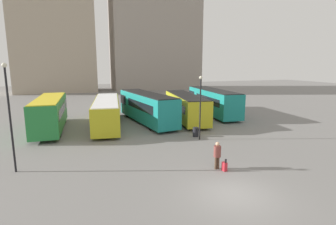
{
  "coord_description": "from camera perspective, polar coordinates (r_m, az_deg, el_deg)",
  "views": [
    {
      "loc": [
        -7.21,
        -10.46,
        6.44
      ],
      "look_at": [
        1.83,
        14.99,
        1.49
      ],
      "focal_mm": 28.0,
      "sensor_mm": 36.0,
      "label": 1
    }
  ],
  "objects": [
    {
      "name": "ground_plane",
      "position": [
        14.25,
        13.98,
        -16.83
      ],
      "size": [
        160.0,
        160.0,
        0.0
      ],
      "primitive_type": "plane",
      "color": "slate"
    },
    {
      "name": "suitcase",
      "position": [
        16.78,
        12.2,
        -11.39
      ],
      "size": [
        0.25,
        0.32,
        0.8
      ],
      "rotation": [
        0.0,
        0.0,
        1.65
      ],
      "color": "#B7232D",
      "rests_on": "ground_plane"
    },
    {
      "name": "building_block_right",
      "position": [
        72.17,
        -2.79,
        16.26
      ],
      "size": [
        22.94,
        10.08,
        27.7
      ],
      "color": "gray",
      "rests_on": "ground_plane"
    },
    {
      "name": "bus_4",
      "position": [
        34.88,
        9.69,
        2.54
      ],
      "size": [
        3.79,
        12.06,
        3.26
      ],
      "rotation": [
        0.0,
        0.0,
        1.47
      ],
      "color": "#19847F",
      "rests_on": "ground_plane"
    },
    {
      "name": "bus_1",
      "position": [
        28.65,
        -13.16,
        0.28
      ],
      "size": [
        4.18,
        12.23,
        2.84
      ],
      "rotation": [
        0.0,
        0.0,
        1.43
      ],
      "color": "gold",
      "rests_on": "ground_plane"
    },
    {
      "name": "lamp_post_0",
      "position": [
        22.52,
        7.04,
        2.17
      ],
      "size": [
        0.28,
        0.28,
        5.52
      ],
      "color": "black",
      "rests_on": "ground_plane"
    },
    {
      "name": "trash_bin",
      "position": [
        23.94,
        6.04,
        -4.24
      ],
      "size": [
        0.52,
        0.52,
        0.85
      ],
      "color": "black",
      "rests_on": "ground_plane"
    },
    {
      "name": "traveler",
      "position": [
        16.73,
        10.68,
        -8.65
      ],
      "size": [
        0.48,
        0.48,
        1.75
      ],
      "rotation": [
        0.0,
        0.0,
        1.65
      ],
      "color": "#4C3828",
      "rests_on": "ground_plane"
    },
    {
      "name": "building_block_left",
      "position": [
        69.36,
        -23.59,
        16.75
      ],
      "size": [
        17.76,
        10.7,
        30.28
      ],
      "color": "tan",
      "rests_on": "ground_plane"
    },
    {
      "name": "bus_3",
      "position": [
        30.9,
        3.78,
        1.41
      ],
      "size": [
        4.21,
        11.66,
        2.99
      ],
      "rotation": [
        0.0,
        0.0,
        1.42
      ],
      "color": "gold",
      "rests_on": "ground_plane"
    },
    {
      "name": "lamp_post_1",
      "position": [
        17.89,
        -31.27,
        0.35
      ],
      "size": [
        0.28,
        0.28,
        6.55
      ],
      "color": "black",
      "rests_on": "ground_plane"
    },
    {
      "name": "bus_2",
      "position": [
        29.65,
        -4.76,
        1.34
      ],
      "size": [
        3.94,
        11.9,
        3.31
      ],
      "rotation": [
        0.0,
        0.0,
        1.69
      ],
      "color": "#19847F",
      "rests_on": "ground_plane"
    },
    {
      "name": "bus_0",
      "position": [
        28.51,
        -24.28,
        0.0
      ],
      "size": [
        2.86,
        10.4,
        3.24
      ],
      "rotation": [
        0.0,
        0.0,
        1.53
      ],
      "color": "#237A38",
      "rests_on": "ground_plane"
    }
  ]
}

